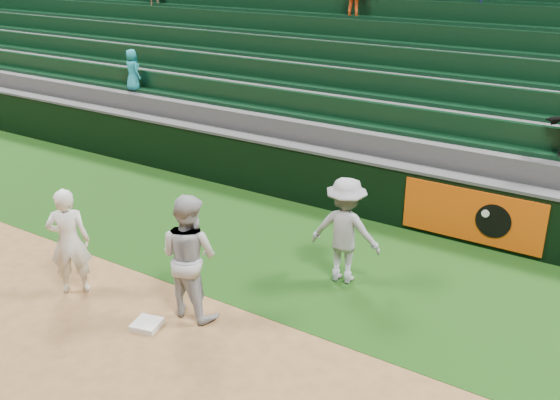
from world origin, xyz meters
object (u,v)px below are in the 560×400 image
object	(u,v)px
base_coach	(345,231)
first_baseman	(69,241)
baserunner	(189,256)
first_base	(147,324)

from	to	relation	value
base_coach	first_baseman	bearing A→B (deg)	28.54
baserunner	first_baseman	bearing A→B (deg)	15.58
first_base	base_coach	size ratio (longest dim) A/B	0.21
first_base	first_baseman	xyz separation A→B (m)	(-1.72, 0.14, 0.84)
first_baseman	base_coach	xyz separation A→B (m)	(3.49, 2.68, 0.02)
first_base	first_baseman	bearing A→B (deg)	175.31
first_base	base_coach	bearing A→B (deg)	57.76
first_baseman	baserunner	xyz separation A→B (m)	(2.02, 0.53, 0.08)
first_baseman	baserunner	world-z (taller)	baserunner
base_coach	first_base	bearing A→B (deg)	48.86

